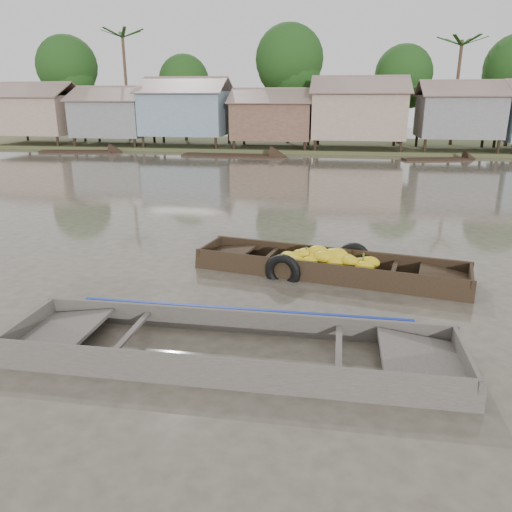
# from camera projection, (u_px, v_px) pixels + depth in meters

# --- Properties ---
(ground) EXTENTS (120.00, 120.00, 0.00)m
(ground) POSITION_uv_depth(u_px,v_px,m) (268.00, 305.00, 10.01)
(ground) COLOR #454035
(ground) RESTS_ON ground
(riverbank) EXTENTS (120.00, 12.47, 10.22)m
(riverbank) POSITION_uv_depth(u_px,v_px,m) (364.00, 108.00, 38.52)
(riverbank) COLOR #384723
(riverbank) RESTS_ON ground
(banana_boat) EXTENTS (6.48, 2.70, 0.89)m
(banana_boat) POSITION_uv_depth(u_px,v_px,m) (325.00, 265.00, 11.75)
(banana_boat) COLOR black
(banana_boat) RESTS_ON ground
(viewer_boat) EXTENTS (7.26, 1.93, 0.58)m
(viewer_boat) POSITION_uv_depth(u_px,v_px,m) (233.00, 354.00, 8.03)
(viewer_boat) COLOR #3F3A36
(viewer_boat) RESTS_ON ground
(distant_boats) EXTENTS (43.39, 3.13, 1.38)m
(distant_boats) POSITION_uv_depth(u_px,v_px,m) (501.00, 157.00, 31.66)
(distant_boats) COLOR black
(distant_boats) RESTS_ON ground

